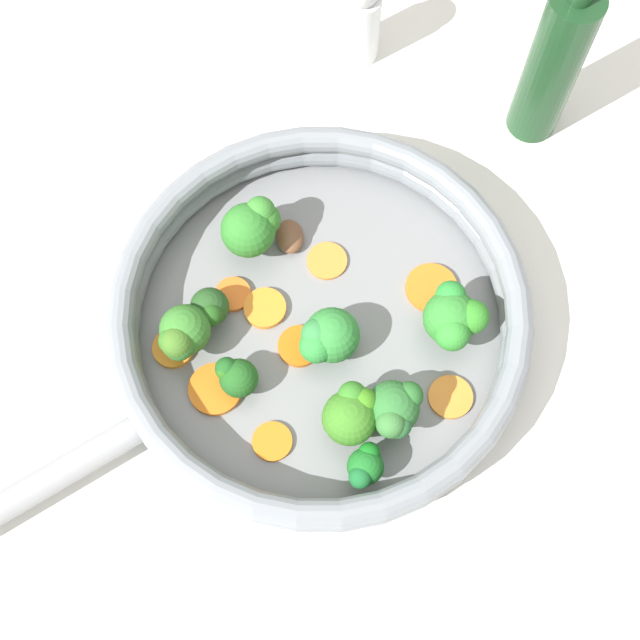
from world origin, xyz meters
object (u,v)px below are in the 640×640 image
object	(u,v)px
carrot_slice_4	(327,261)
carrot_slice_2	(450,397)
broccoli_floret_3	(182,335)
broccoli_floret_7	(394,410)
mushroom_piece_0	(290,236)
broccoli_floret_1	(326,337)
carrot_slice_8	(265,308)
carrot_slice_7	(272,442)
broccoli_floret_8	(365,466)
broccoli_floret_4	(351,414)
oil_bottle	(554,64)
carrot_slice_5	(233,294)
broccoli_floret_0	(253,225)
salt_shaker	(359,16)
broccoli_floret_2	(454,318)
carrot_slice_0	(299,346)
carrot_slice_1	(431,288)
broccoli_floret_6	(210,308)
broccoli_floret_5	(236,376)
carrot_slice_3	(215,389)
skillet	(320,329)
carrot_slice_6	(173,348)

from	to	relation	value
carrot_slice_4	carrot_slice_2	bearing A→B (deg)	45.26
broccoli_floret_3	broccoli_floret_7	size ratio (longest dim) A/B	0.99
mushroom_piece_0	carrot_slice_4	bearing A→B (deg)	63.61
broccoli_floret_1	carrot_slice_8	bearing A→B (deg)	-118.09
carrot_slice_4	carrot_slice_7	world-z (taller)	same
broccoli_floret_7	broccoli_floret_8	distance (m)	0.05
broccoli_floret_4	oil_bottle	bearing A→B (deg)	155.22
carrot_slice_5	broccoli_floret_0	xyz separation A→B (m)	(-0.05, 0.01, 0.03)
broccoli_floret_8	salt_shaker	world-z (taller)	salt_shaker
salt_shaker	broccoli_floret_0	bearing A→B (deg)	-17.80
broccoli_floret_2	broccoli_floret_7	world-z (taller)	same
carrot_slice_5	carrot_slice_8	distance (m)	0.03
carrot_slice_0	broccoli_floret_1	world-z (taller)	broccoli_floret_1
carrot_slice_4	broccoli_floret_4	size ratio (longest dim) A/B	0.65
carrot_slice_1	salt_shaker	xyz separation A→B (m)	(-0.24, -0.08, 0.04)
carrot_slice_1	broccoli_floret_6	bearing A→B (deg)	-76.17
carrot_slice_4	broccoli_floret_7	distance (m)	0.15
carrot_slice_4	salt_shaker	world-z (taller)	salt_shaker
broccoli_floret_5	broccoli_floret_8	distance (m)	0.12
carrot_slice_8	broccoli_floret_5	distance (m)	0.07
mushroom_piece_0	oil_bottle	distance (m)	0.26
oil_bottle	broccoli_floret_5	bearing A→B (deg)	-39.76
carrot_slice_2	broccoli_floret_5	world-z (taller)	broccoli_floret_5
carrot_slice_3	broccoli_floret_1	xyz separation A→B (m)	(-0.04, 0.09, 0.02)
carrot_slice_1	salt_shaker	bearing A→B (deg)	-161.13
broccoli_floret_7	carrot_slice_8	bearing A→B (deg)	-126.96
skillet	carrot_slice_8	bearing A→B (deg)	-102.34
oil_bottle	broccoli_floret_6	bearing A→B (deg)	-49.29
broccoli_floret_5	mushroom_piece_0	world-z (taller)	broccoli_floret_5
broccoli_floret_4	broccoli_floret_5	world-z (taller)	broccoli_floret_4
broccoli_floret_0	broccoli_floret_1	bearing A→B (deg)	38.22
carrot_slice_0	carrot_slice_2	xyz separation A→B (m)	(0.03, 0.13, -0.00)
carrot_slice_0	broccoli_floret_6	size ratio (longest dim) A/B	0.93
broccoli_floret_4	carrot_slice_3	bearing A→B (deg)	-98.85
carrot_slice_4	broccoli_floret_8	bearing A→B (deg)	14.61
carrot_slice_3	broccoli_floret_2	world-z (taller)	broccoli_floret_2
carrot_slice_6	carrot_slice_7	xyz separation A→B (m)	(0.07, 0.09, -0.00)
carrot_slice_2	carrot_slice_8	world-z (taller)	carrot_slice_8
broccoli_floret_0	carrot_slice_6	bearing A→B (deg)	-28.36
carrot_slice_2	mushroom_piece_0	xyz separation A→B (m)	(-0.13, -0.14, 0.01)
skillet	broccoli_floret_0	size ratio (longest dim) A/B	5.67
carrot_slice_3	mushroom_piece_0	world-z (taller)	mushroom_piece_0
broccoli_floret_0	mushroom_piece_0	size ratio (longest dim) A/B	1.76
mushroom_piece_0	broccoli_floret_2	bearing A→B (deg)	63.55
carrot_slice_2	broccoli_floret_8	xyz separation A→B (m)	(0.07, -0.06, 0.02)
carrot_slice_7	broccoli_floret_3	bearing A→B (deg)	-131.99
carrot_slice_8	broccoli_floret_2	bearing A→B (deg)	88.51
carrot_slice_0	broccoli_floret_5	size ratio (longest dim) A/B	0.96
broccoli_floret_0	salt_shaker	xyz separation A→B (m)	(-0.22, 0.07, 0.00)
broccoli_floret_4	mushroom_piece_0	size ratio (longest dim) A/B	1.67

